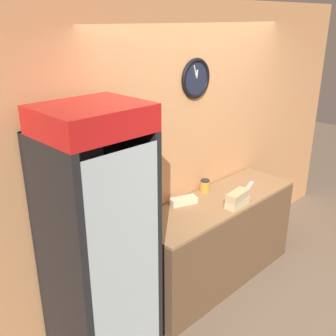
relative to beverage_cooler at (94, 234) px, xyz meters
name	(u,v)px	position (x,y,z in m)	size (l,w,h in m)	color
ground_plane	(287,318)	(1.41, -0.86, -1.11)	(14.00, 14.00, 0.00)	#7A6651
wall_back	(193,147)	(1.41, 0.32, 0.25)	(5.20, 0.09, 2.70)	tan
prep_counter	(216,240)	(1.41, -0.02, -0.66)	(1.85, 0.58, 0.90)	brown
beverage_cooler	(94,234)	(0.00, 0.00, 0.00)	(0.66, 0.64, 2.05)	black
sandwich_stack_bottom	(237,202)	(1.44, -0.22, -0.17)	(0.27, 0.12, 0.07)	beige
sandwich_stack_middle	(238,195)	(1.44, -0.22, -0.10)	(0.27, 0.13, 0.07)	tan
sandwich_flat_left	(183,201)	(1.11, 0.17, -0.18)	(0.27, 0.19, 0.06)	beige
chefs_knife	(247,189)	(1.81, -0.07, -0.20)	(0.35, 0.16, 0.02)	silver
condiment_jar	(205,186)	(1.46, 0.20, -0.14)	(0.10, 0.10, 0.13)	gold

